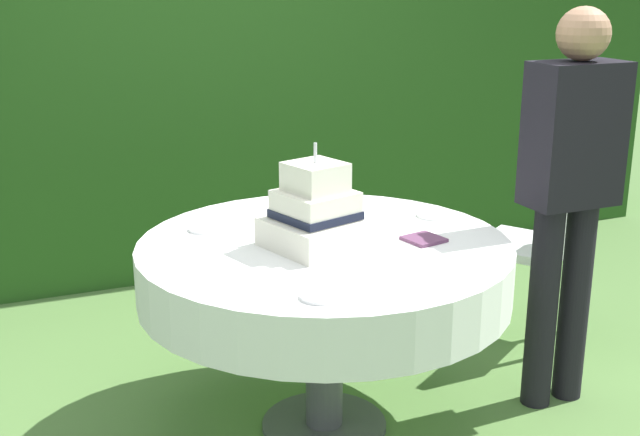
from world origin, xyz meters
TOP-DOWN VIEW (x-y plane):
  - ground_plane at (0.00, 0.00)m, footprint 20.00×20.00m
  - foliage_hedge at (0.00, 2.16)m, footprint 6.34×0.70m
  - cake_table at (0.00, 0.00)m, footprint 1.38×1.38m
  - wedding_cake at (-0.05, -0.03)m, footprint 0.39×0.39m
  - serving_plate_near at (0.54, 0.13)m, footprint 0.14×0.14m
  - serving_plate_far at (-0.22, -0.49)m, footprint 0.12×0.12m
  - serving_plate_left at (-0.37, 0.31)m, footprint 0.12×0.12m
  - napkin_stack at (0.34, -0.13)m, footprint 0.15×0.15m
  - garden_chair at (1.25, 0.33)m, footprint 0.55×0.55m
  - standing_person at (0.97, -0.16)m, footprint 0.36×0.20m

SIDE VIEW (x-z plane):
  - ground_plane at x=0.00m, z-range 0.00..0.00m
  - garden_chair at x=1.25m, z-range 0.10..0.99m
  - cake_table at x=0.00m, z-range 0.27..1.04m
  - serving_plate_near at x=0.54m, z-range 0.77..0.78m
  - serving_plate_far at x=-0.22m, z-range 0.77..0.78m
  - serving_plate_left at x=-0.37m, z-range 0.77..0.78m
  - napkin_stack at x=0.34m, z-range 0.77..0.78m
  - wedding_cake at x=-0.05m, z-range 0.70..1.08m
  - standing_person at x=0.97m, z-range 0.13..1.73m
  - foliage_hedge at x=0.00m, z-range 0.00..2.39m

